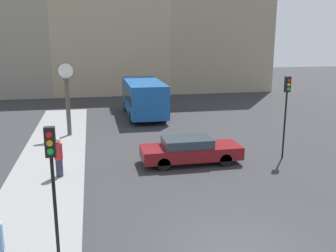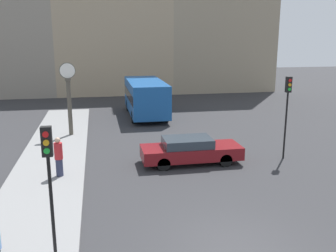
% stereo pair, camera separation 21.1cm
% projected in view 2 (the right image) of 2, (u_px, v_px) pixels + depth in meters
% --- Properties ---
extents(ground_plane, '(120.00, 120.00, 0.00)m').
position_uv_depth(ground_plane, '(234.00, 250.00, 10.75)').
color(ground_plane, '#2D2D30').
extents(sidewalk_corner, '(3.21, 23.92, 0.14)m').
position_uv_depth(sidewalk_corner, '(54.00, 155.00, 19.15)').
color(sidewalk_corner, gray).
rests_on(sidewalk_corner, ground_plane).
extents(building_row, '(31.38, 5.00, 18.94)m').
position_uv_depth(building_row, '(136.00, 15.00, 39.10)').
color(building_row, gray).
rests_on(building_row, ground_plane).
extents(sedan_car, '(4.77, 1.74, 1.27)m').
position_uv_depth(sedan_car, '(190.00, 150.00, 17.93)').
color(sedan_car, maroon).
rests_on(sedan_car, ground_plane).
extents(bus_distant, '(2.62, 7.35, 2.70)m').
position_uv_depth(bus_distant, '(146.00, 96.00, 28.46)').
color(bus_distant, '#195199').
rests_on(bus_distant, ground_plane).
extents(traffic_light_near, '(0.26, 0.24, 3.69)m').
position_uv_depth(traffic_light_near, '(49.00, 167.00, 9.36)').
color(traffic_light_near, black).
rests_on(traffic_light_near, sidewalk_corner).
extents(traffic_light_far, '(0.26, 0.24, 4.10)m').
position_uv_depth(traffic_light_far, '(287.00, 101.00, 18.14)').
color(traffic_light_far, black).
rests_on(traffic_light_far, ground_plane).
extents(street_clock, '(0.94, 0.33, 4.34)m').
position_uv_depth(street_clock, '(69.00, 97.00, 22.28)').
color(street_clock, '#4C473D').
rests_on(street_clock, sidewalk_corner).
extents(pedestrian_red_top, '(0.35, 0.35, 1.70)m').
position_uv_depth(pedestrian_red_top, '(59.00, 157.00, 15.88)').
color(pedestrian_red_top, '#2D334C').
rests_on(pedestrian_red_top, sidewalk_corner).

